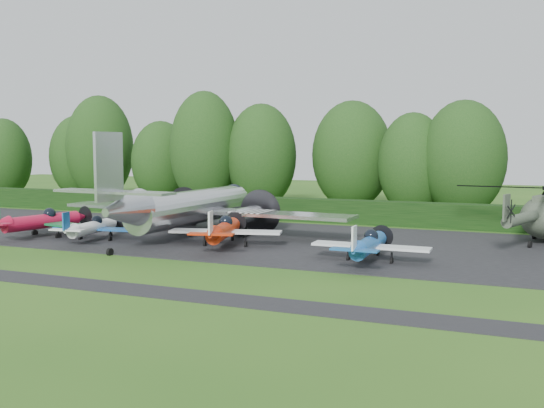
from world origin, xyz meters
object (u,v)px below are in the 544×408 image
at_px(transport_plane, 190,207).
at_px(light_plane_red, 42,221).
at_px(light_plane_orange, 224,230).
at_px(light_plane_blue, 369,245).
at_px(light_plane_white, 93,227).

relative_size(transport_plane, light_plane_red, 3.05).
height_order(light_plane_orange, light_plane_blue, light_plane_orange).
bearing_deg(transport_plane, light_plane_orange, -42.41).
height_order(light_plane_white, light_plane_orange, light_plane_orange).
bearing_deg(light_plane_white, transport_plane, 51.31).
height_order(transport_plane, light_plane_orange, transport_plane).
relative_size(light_plane_white, light_plane_blue, 0.93).
bearing_deg(light_plane_white, light_plane_red, -174.78).
bearing_deg(transport_plane, light_plane_blue, -23.79).
xyz_separation_m(light_plane_red, light_plane_white, (4.54, -0.10, -0.19)).
distance_m(light_plane_white, light_plane_blue, 19.48).
distance_m(light_plane_red, light_plane_blue, 24.03).
relative_size(transport_plane, light_plane_white, 3.64).
xyz_separation_m(light_plane_white, light_plane_orange, (9.57, 1.08, 0.17)).
distance_m(light_plane_white, light_plane_orange, 9.64).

